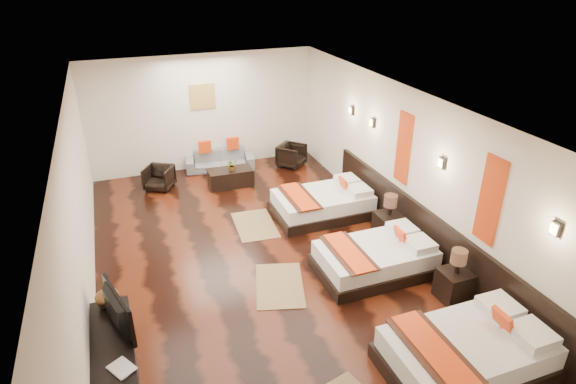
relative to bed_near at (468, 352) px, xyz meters
name	(u,v)px	position (x,y,z in m)	size (l,w,h in m)	color
floor	(266,267)	(-1.70, 3.05, -0.27)	(5.50, 9.50, 0.01)	black
ceiling	(262,108)	(-1.70, 3.05, 2.53)	(5.50, 9.50, 0.01)	white
back_wall	(204,113)	(-1.70, 7.80, 1.13)	(5.50, 0.01, 2.80)	silver
left_wall	(78,224)	(-4.45, 3.05, 1.13)	(0.01, 9.50, 2.80)	silver
right_wall	(412,170)	(1.05, 3.05, 1.13)	(0.01, 9.50, 2.80)	silver
headboard_panel	(430,238)	(1.01, 2.25, 0.18)	(0.08, 6.60, 0.90)	black
bed_near	(468,352)	(0.00, 0.00, 0.00)	(2.08, 1.30, 0.79)	black
bed_mid	(376,258)	(0.00, 2.30, -0.02)	(1.93, 1.22, 0.74)	black
bed_far	(324,203)	(0.00, 4.43, -0.01)	(1.97, 1.24, 0.75)	black
nightstand_a	(454,282)	(0.75, 1.24, 0.04)	(0.44, 0.44, 0.88)	black
nightstand_b	(388,223)	(0.75, 3.16, 0.04)	(0.45, 0.45, 0.90)	black
jute_mat_mid	(280,285)	(-1.65, 2.48, -0.27)	(0.75, 1.20, 0.01)	olive
jute_mat_far	(255,225)	(-1.46, 4.49, -0.27)	(0.75, 1.20, 0.01)	olive
tv_console	(115,360)	(-4.20, 1.43, 0.00)	(0.50, 1.80, 0.55)	black
tv	(111,312)	(-4.15, 1.68, 0.55)	(0.94, 0.12, 0.54)	black
book	(113,374)	(-4.20, 0.90, 0.29)	(0.22, 0.30, 0.03)	black
figurine	(107,295)	(-4.20, 2.20, 0.45)	(0.32, 0.32, 0.34)	brown
sofa	(220,160)	(-1.44, 7.50, -0.03)	(1.67, 0.65, 0.49)	slate
armchair_left	(159,178)	(-3.00, 6.86, 0.00)	(0.58, 0.60, 0.54)	black
armchair_right	(292,155)	(0.30, 7.06, 0.01)	(0.60, 0.62, 0.57)	black
coffee_table	(230,178)	(-1.44, 6.46, -0.07)	(1.00, 0.50, 0.40)	black
table_plant	(232,165)	(-1.40, 6.40, 0.26)	(0.24, 0.21, 0.27)	#2C581D
orange_panel_a	(490,200)	(1.03, 1.15, 1.43)	(0.04, 0.40, 1.30)	#D86014
orange_panel_b	(404,148)	(1.03, 3.35, 1.43)	(0.04, 0.40, 1.30)	#D86014
sconce_near	(556,229)	(1.01, 0.05, 1.58)	(0.07, 0.12, 0.18)	black
sconce_mid	(442,163)	(1.01, 2.25, 1.58)	(0.07, 0.12, 0.18)	black
sconce_far	(372,123)	(1.01, 4.45, 1.58)	(0.07, 0.12, 0.18)	black
sconce_lounge	(351,110)	(1.01, 5.35, 1.58)	(0.07, 0.12, 0.18)	black
gold_artwork	(203,96)	(-1.70, 7.78, 1.53)	(0.60, 0.04, 0.60)	#AD873F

